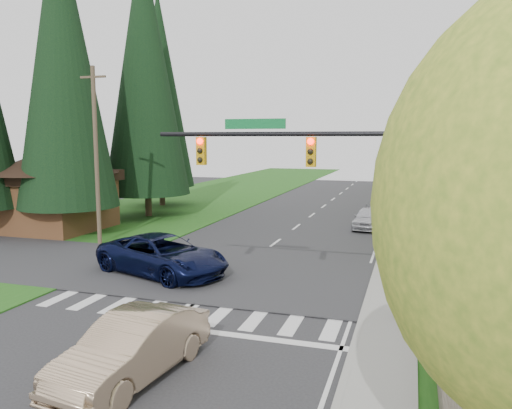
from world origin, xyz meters
The scene contains 29 objects.
ground centered at (0.00, 0.00, 0.00)m, with size 120.00×120.00×0.00m, color #28282B.
grass_east centered at (13.00, 20.00, 0.03)m, with size 14.00×110.00×0.06m, color #1D5115.
grass_west centered at (-13.00, 20.00, 0.03)m, with size 14.00×110.00×0.06m, color #1D5115.
cross_street centered at (0.00, 8.00, 0.00)m, with size 120.00×8.00×0.10m, color #28282B.
sidewalk_east centered at (6.90, 22.00, 0.07)m, with size 1.80×80.00×0.13m, color gray.
curb_east centered at (6.05, 22.00, 0.07)m, with size 0.20×80.00×0.13m, color gray.
stone_wall_north centered at (8.60, 30.00, 0.35)m, with size 0.70×40.00×0.70m, color #4C4438.
traffic_signal centered at (4.37, 4.50, 4.98)m, with size 8.70×0.37×6.80m.
brown_building centered at (-15.00, 15.00, 3.14)m, with size 8.40×8.40×5.40m.
utility_pole centered at (-9.50, 12.00, 5.14)m, with size 1.60×0.24×10.00m.
decid_tree_0 centered at (9.20, 14.00, 5.60)m, with size 4.80×4.80×8.37m.
decid_tree_1 centered at (9.30, 21.00, 5.80)m, with size 5.20×5.20×8.80m.
decid_tree_2 centered at (9.10, 28.00, 5.93)m, with size 5.00×5.00×8.82m.
decid_tree_3 centered at (9.20, 35.00, 5.66)m, with size 5.00×5.00×8.55m.
decid_tree_4 centered at (9.30, 42.00, 6.06)m, with size 5.40×5.40×9.18m.
decid_tree_5 centered at (9.10, 49.00, 5.53)m, with size 4.80×4.80×8.30m.
decid_tree_6 centered at (9.20, 56.00, 5.86)m, with size 5.20×5.20×8.86m.
conifer_w_a centered at (-13.00, 14.00, 10.79)m, with size 6.12×6.12×19.80m.
conifer_w_b centered at (-16.00, 18.00, 9.79)m, with size 5.44×5.44×17.80m.
conifer_w_c centered at (-12.00, 22.00, 11.29)m, with size 6.46×6.46×20.80m.
conifer_w_e centered at (-14.00, 28.00, 10.29)m, with size 5.78×5.78×18.80m.
conifer_e_c centered at (14.00, 48.00, 9.29)m, with size 5.10×5.10×16.80m.
sedan_champagne centered at (0.89, -1.57, 0.81)m, with size 1.71×4.91×1.62m, color tan.
suv_navy centered at (-3.01, 7.37, 0.89)m, with size 2.94×6.39×1.77m, color black.
parked_car_a centered at (4.75, 21.81, 0.72)m, with size 1.70×4.23×1.44m, color silver.
parked_car_b centered at (5.11, 27.45, 0.68)m, with size 1.91×4.70×1.36m, color slate.
parked_car_c centered at (5.60, 34.44, 0.78)m, with size 1.65×4.73×1.56m, color #B6B7BB.
parked_car_d centered at (5.60, 39.72, 0.70)m, with size 1.64×4.09×1.39m, color silver.
parked_car_e centered at (5.03, 49.38, 0.63)m, with size 1.77×4.36×1.27m, color #A2A2A7.
Camera 1 is at (7.47, -12.09, 6.06)m, focal length 35.00 mm.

